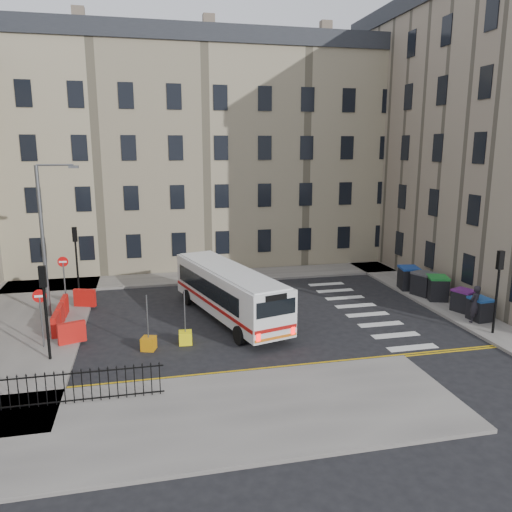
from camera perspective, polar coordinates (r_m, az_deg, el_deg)
name	(u,v)px	position (r m, az deg, el deg)	size (l,w,h in m)	color
ground	(292,313)	(28.06, 4.09, -6.49)	(120.00, 120.00, 0.00)	black
pavement_north	(173,279)	(35.20, -9.43, -2.60)	(36.00, 3.20, 0.15)	slate
pavement_east	(403,283)	(35.02, 16.42, -3.02)	(2.40, 26.00, 0.15)	slate
pavement_west	(26,325)	(28.56, -24.80, -7.14)	(6.00, 22.00, 0.15)	slate
pavement_sw	(178,420)	(17.83, -8.94, -17.98)	(20.00, 6.00, 0.15)	slate
terrace_north	(151,153)	(40.91, -11.89, 11.48)	(38.30, 10.80, 17.20)	tan
traffic_light_east	(498,279)	(26.50, 25.96, -2.39)	(0.28, 0.22, 4.10)	black
traffic_light_nw	(76,249)	(32.76, -19.90, 0.73)	(0.28, 0.22, 4.10)	black
traffic_light_sw	(45,298)	(22.67, -23.02, -4.46)	(0.28, 0.22, 4.10)	black
streetlamp	(43,239)	(28.29, -23.19, 1.76)	(0.50, 0.22, 8.14)	#595B5E
no_entry_north	(64,270)	(31.06, -21.14, -1.47)	(0.60, 0.08, 3.00)	#595B5E
no_entry_south	(40,306)	(24.39, -23.42, -5.29)	(0.60, 0.08, 3.00)	#595B5E
roadworks_barriers	(68,314)	(27.52, -20.70, -6.23)	(1.66, 6.26, 1.00)	red
iron_railings	(51,389)	(19.40, -22.41, -13.92)	(7.80, 0.04, 1.20)	black
bus	(229,290)	(26.66, -3.13, -3.96)	(4.83, 10.19, 2.71)	silver
wheelie_bin_a	(480,309)	(28.72, 24.22, -5.54)	(1.05, 1.18, 1.20)	black
wheelie_bin_b	(463,300)	(29.89, 22.63, -4.71)	(1.31, 1.39, 1.23)	black
wheelie_bin_c	(437,288)	(31.56, 20.00, -3.43)	(1.45, 1.56, 1.42)	black
wheelie_bin_d	(424,284)	(32.26, 18.65, -3.01)	(1.50, 1.60, 1.42)	black
wheelie_bin_e	(408,278)	(33.34, 17.03, -2.39)	(1.37, 1.50, 1.44)	black
pedestrian	(475,304)	(28.17, 23.72, -5.04)	(0.71, 0.47, 1.96)	black
bollard_yellow	(185,338)	(23.90, -8.06, -9.23)	(0.60, 0.60, 0.60)	#FCEC0E
bollard_chevron	(149,344)	(23.53, -12.17, -9.75)	(0.60, 0.60, 0.60)	#C77B0B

